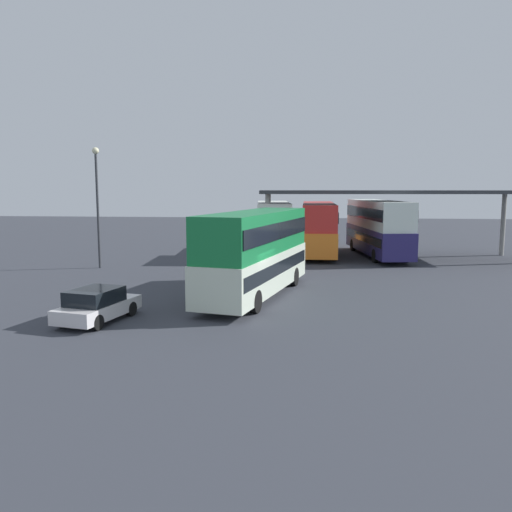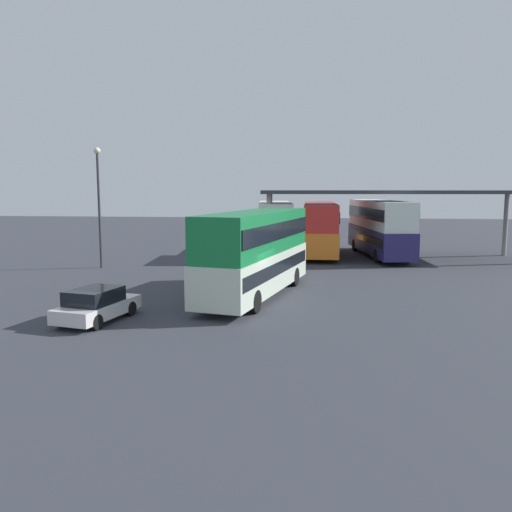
% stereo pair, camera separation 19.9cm
% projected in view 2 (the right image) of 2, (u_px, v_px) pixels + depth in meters
% --- Properties ---
extents(ground_plane, '(140.00, 140.00, 0.00)m').
position_uv_depth(ground_plane, '(248.00, 306.00, 23.35)').
color(ground_plane, '#363941').
extents(double_decker_main, '(4.67, 10.85, 4.16)m').
position_uv_depth(double_decker_main, '(256.00, 250.00, 25.22)').
color(double_decker_main, silver).
rests_on(double_decker_main, ground_plane).
extents(parked_hatchback, '(2.47, 4.06, 1.35)m').
position_uv_depth(parked_hatchback, '(96.00, 305.00, 20.64)').
color(parked_hatchback, silver).
rests_on(parked_hatchback, ground_plane).
extents(double_decker_near_canopy, '(3.50, 10.39, 4.16)m').
position_uv_depth(double_decker_near_canopy, '(275.00, 226.00, 41.70)').
color(double_decker_near_canopy, navy).
rests_on(double_decker_near_canopy, ground_plane).
extents(double_decker_mid_row, '(2.63, 11.60, 4.09)m').
position_uv_depth(double_decker_mid_row, '(320.00, 226.00, 41.29)').
color(double_decker_mid_row, orange).
rests_on(double_decker_mid_row, ground_plane).
extents(double_decker_far_right, '(4.04, 11.63, 4.33)m').
position_uv_depth(double_decker_far_right, '(379.00, 226.00, 40.02)').
color(double_decker_far_right, navy).
rests_on(double_decker_far_right, ground_plane).
extents(depot_canopy, '(19.98, 7.00, 5.12)m').
position_uv_depth(depot_canopy, '(394.00, 195.00, 38.43)').
color(depot_canopy, '#33353A').
rests_on(depot_canopy, ground_plane).
extents(lamppost_tall, '(0.44, 0.44, 7.90)m').
position_uv_depth(lamppost_tall, '(99.00, 193.00, 33.96)').
color(lamppost_tall, '#33353A').
rests_on(lamppost_tall, ground_plane).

